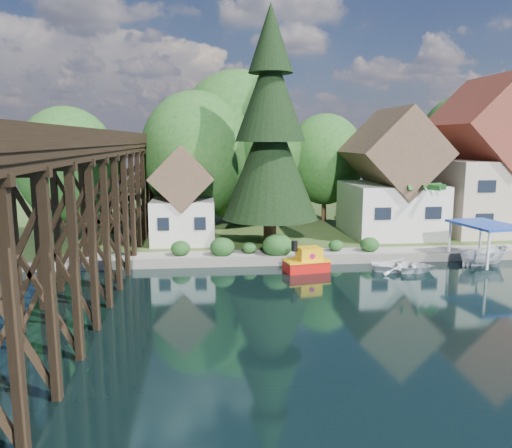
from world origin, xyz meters
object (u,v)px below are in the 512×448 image
object	(u,v)px
tugboat	(307,262)
boat_white_a	(403,265)
shed	(183,202)
trestle_bridge	(93,197)
conifer	(270,133)
palm_tree	(422,188)
boat_canopy	(484,247)
house_center	(487,166)
house_left	(391,182)

from	to	relation	value
tugboat	boat_white_a	distance (m)	6.54
shed	boat_white_a	size ratio (longest dim) A/B	1.86
tugboat	boat_white_a	xyz separation A→B (m)	(6.51, -0.64, -0.21)
trestle_bridge	shed	bearing A→B (deg)	61.81
trestle_bridge	tugboat	distance (m)	14.43
trestle_bridge	boat_white_a	distance (m)	20.71
conifer	trestle_bridge	bearing A→B (deg)	-149.70
palm_tree	boat_canopy	size ratio (longest dim) A/B	0.99
palm_tree	conifer	bearing A→B (deg)	-178.19
conifer	tugboat	distance (m)	10.61
house_center	conifer	bearing A→B (deg)	-167.66
trestle_bridge	shed	size ratio (longest dim) A/B	5.63
house_center	shed	xyz separation A→B (m)	(-27.00, -2.00, -2.59)
house_left	shed	world-z (taller)	house_left
shed	tugboat	size ratio (longest dim) A/B	2.41
palm_tree	boat_white_a	size ratio (longest dim) A/B	1.20
house_center	boat_canopy	bearing A→B (deg)	-119.56
trestle_bridge	house_left	bearing A→B (deg)	25.21
conifer	boat_white_a	xyz separation A→B (m)	(8.28, -6.55, -8.84)
trestle_bridge	conifer	world-z (taller)	conifer
shed	trestle_bridge	bearing A→B (deg)	-118.19
house_left	boat_white_a	size ratio (longest dim) A/B	2.61
house_center	shed	world-z (taller)	house_center
house_center	tugboat	world-z (taller)	house_center
palm_tree	boat_canopy	world-z (taller)	palm_tree
palm_tree	tugboat	xyz separation A→B (m)	(-10.63, -6.30, -4.28)
palm_tree	house_center	bearing A→B (deg)	27.37
shed	tugboat	distance (m)	12.38
shed	boat_canopy	xyz separation A→B (m)	(21.31, -8.04, -2.53)
house_left	boat_canopy	size ratio (longest dim) A/B	2.15
house_center	boat_canopy	xyz separation A→B (m)	(-5.69, -10.04, -5.12)
boat_white_a	palm_tree	bearing A→B (deg)	-17.10
shed	boat_canopy	distance (m)	22.91
house_left	house_center	world-z (taller)	house_center
boat_white_a	house_center	bearing A→B (deg)	-33.73
boat_white_a	trestle_bridge	bearing A→B (deg)	104.61
boat_canopy	house_left	bearing A→B (deg)	109.12
house_left	palm_tree	distance (m)	3.74
conifer	palm_tree	xyz separation A→B (m)	(12.40, 0.39, -4.35)
boat_white_a	boat_canopy	world-z (taller)	boat_canopy
house_left	conifer	bearing A→B (deg)	-160.69
tugboat	house_left	bearing A→B (deg)	46.27
conifer	boat_canopy	bearing A→B (deg)	-21.25
trestle_bridge	palm_tree	world-z (taller)	trestle_bridge
house_center	shed	bearing A→B (deg)	-175.76
palm_tree	boat_canopy	xyz separation A→B (m)	(2.07, -6.02, -3.64)
tugboat	boat_canopy	world-z (taller)	boat_canopy
house_left	boat_canopy	bearing A→B (deg)	-70.88
conifer	palm_tree	world-z (taller)	conifer
house_center	conifer	world-z (taller)	conifer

